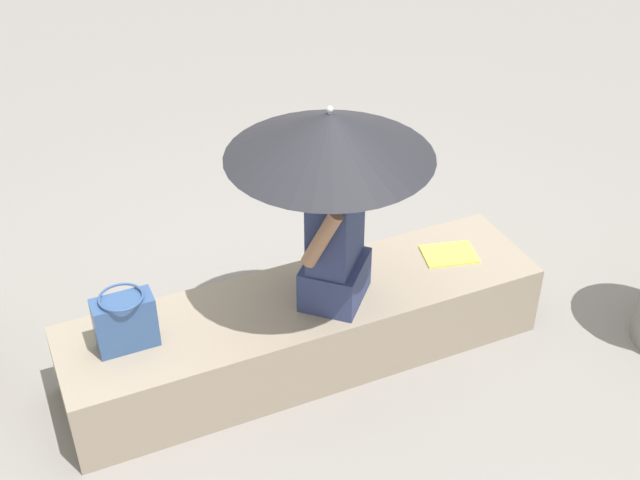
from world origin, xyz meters
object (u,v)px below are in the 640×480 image
object	(u,v)px
person_seated	(335,233)
magazine	(449,254)
handbag_black	(125,321)
parasol	(330,135)

from	to	relation	value
person_seated	magazine	size ratio (longest dim) A/B	3.21
person_seated	magazine	xyz separation A→B (m)	(0.71, 0.08, -0.38)
handbag_black	magazine	bearing A→B (deg)	0.28
person_seated	handbag_black	bearing A→B (deg)	176.23
handbag_black	magazine	world-z (taller)	handbag_black
person_seated	parasol	bearing A→B (deg)	-133.50
parasol	magazine	distance (m)	1.24
person_seated	magazine	bearing A→B (deg)	6.09
parasol	magazine	world-z (taller)	parasol
handbag_black	person_seated	bearing A→B (deg)	-3.77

